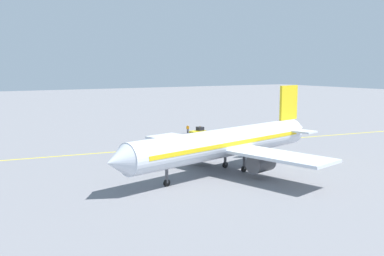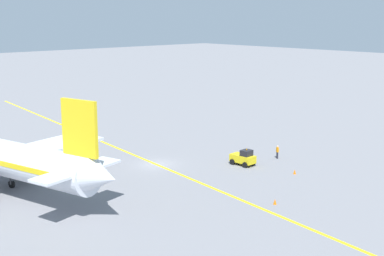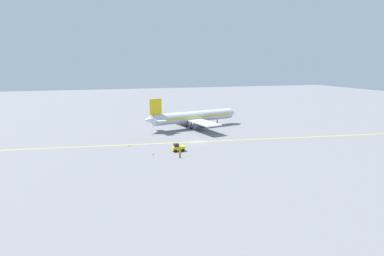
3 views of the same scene
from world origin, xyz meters
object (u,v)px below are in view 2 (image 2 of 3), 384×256
Objects in this scene: baggage_tug_white at (243,158)px; traffic_cone_mid_apron at (295,172)px; traffic_cone_near_nose at (275,202)px; ground_crew_worker at (277,151)px.

baggage_tug_white reaches higher than traffic_cone_mid_apron.
traffic_cone_mid_apron is at bearing 26.68° from traffic_cone_near_nose.
traffic_cone_near_nose is at bearing -142.22° from ground_crew_worker.
baggage_tug_white is 6.65m from traffic_cone_mid_apron.
traffic_cone_near_nose is (-13.34, -10.34, -0.63)m from ground_crew_worker.
traffic_cone_near_nose is at bearing -125.31° from baggage_tug_white.
traffic_cone_mid_apron is (9.48, 4.76, 0.00)m from traffic_cone_near_nose.
ground_crew_worker is 6.81m from traffic_cone_mid_apron.
ground_crew_worker reaches higher than traffic_cone_mid_apron.
ground_crew_worker is at bearing 37.78° from traffic_cone_near_nose.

